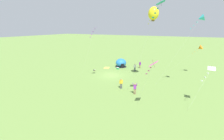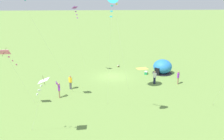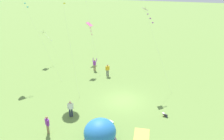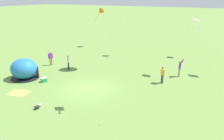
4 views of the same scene
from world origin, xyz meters
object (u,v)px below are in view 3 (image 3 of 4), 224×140
cooler_box (110,124)px  kite_pink (90,26)px  person_arms_raised (95,64)px  kite_purple (147,14)px  kite_white (44,34)px  person_center_field (108,70)px  toddler_crawling (165,115)px  popup_tent (100,133)px  person_near_tent (47,124)px  person_with_toddler (71,108)px

cooler_box → kite_pink: (15.70, 11.18, 5.60)m
cooler_box → person_arms_raised: (11.43, 8.04, 0.78)m
kite_pink → kite_purple: bearing=-117.8°
kite_white → kite_pink: size_ratio=0.85×
person_arms_raised → person_center_field: size_ratio=1.10×
toddler_crawling → kite_white: size_ratio=0.10×
kite_pink → kite_purple: kite_purple is taller
popup_tent → kite_purple: (12.23, 0.16, 7.97)m
toddler_crawling → kite_white: bearing=70.0°
cooler_box → toddler_crawling: size_ratio=1.14×
person_center_field → person_near_tent: bearing=-176.2°
popup_tent → person_near_tent: popup_tent is taller
person_near_tent → kite_purple: 15.98m
toddler_crawling → person_near_tent: 11.12m
popup_tent → person_with_toddler: size_ratio=1.63×
toddler_crawling → kite_pink: (12.08, 15.40, 5.64)m
person_with_toddler → person_center_field: bearing=6.5°
person_arms_raised → kite_white: size_ratio=0.35×
toddler_crawling → person_arms_raised: bearing=57.5°
kite_white → kite_pink: 7.28m
person_arms_raised → popup_tent: bearing=-149.2°
popup_tent → kite_pink: size_ratio=0.44×
kite_pink → person_center_field: bearing=-132.5°
person_with_toddler → person_center_field: size_ratio=1.00×
kite_purple → kite_white: bearing=84.8°
cooler_box → person_center_field: size_ratio=0.37×
toddler_crawling → person_near_tent: person_near_tent is taller
person_arms_raised → person_center_field: bearing=-111.4°
person_center_field → kite_white: bearing=85.3°
cooler_box → kite_purple: 13.12m
person_arms_raised → kite_pink: bearing=36.3°
person_near_tent → kite_white: bearing=40.5°
person_center_field → popup_tent: bearing=-156.5°
person_near_tent → person_with_toddler: bearing=-5.8°
person_near_tent → kite_purple: (13.08, -4.51, 8.00)m
popup_tent → person_arms_raised: size_ratio=1.49×
person_arms_raised → kite_white: kite_white is taller
cooler_box → kite_white: bearing=56.2°
toddler_crawling → person_with_toddler: person_with_toddler is taller
person_with_toddler → kite_pink: (15.99, 7.03, 4.85)m
cooler_box → person_with_toddler: 4.22m
cooler_box → person_with_toddler: person_with_toddler is taller
cooler_box → toddler_crawling: (3.62, -4.22, -0.04)m
person_center_field → kite_white: (0.95, 11.55, 3.84)m
cooler_box → kite_white: kite_white is taller
person_near_tent → person_center_field: (13.68, 0.92, 0.00)m
cooler_box → person_arms_raised: bearing=35.1°
kite_pink → kite_purple: 13.08m
popup_tent → person_with_toddler: (2.15, 4.36, -0.03)m
toddler_crawling → kite_pink: 20.36m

